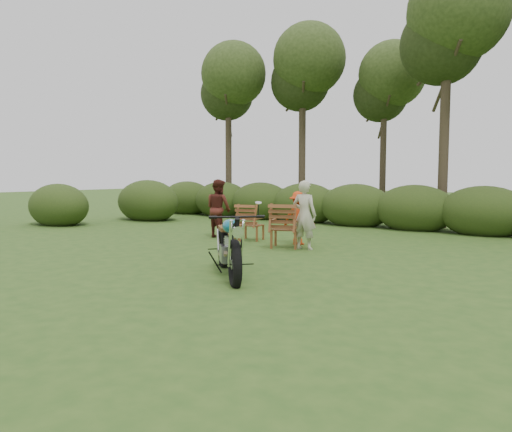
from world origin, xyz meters
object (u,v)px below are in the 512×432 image
Objects in this scene: adult_b at (219,237)px; child at (299,244)px; lawn_chair_left at (251,240)px; side_table at (233,235)px; adult_a at (304,249)px; motorcycle at (229,275)px; lawn_chair_right at (285,248)px; cup at (235,222)px.

child is (2.45, 0.22, 0.00)m from adult_b.
adult_b is (-1.04, -0.11, 0.00)m from lawn_chair_left.
side_table is at bearing 88.86° from lawn_chair_left.
adult_a is at bearing 125.33° from child.
lawn_chair_right is (-1.02, 3.16, 0.00)m from motorcycle.
adult_b is (-2.49, 0.42, 0.00)m from lawn_chair_right.
lawn_chair_left is (-1.45, 0.53, 0.00)m from lawn_chair_right.
adult_b reaches higher than side_table.
child is at bearing -165.30° from adult_b.
adult_a and adult_b have the same top height.
child reaches higher than lawn_chair_right.
child reaches higher than cup.
adult_b reaches higher than child.
adult_a is at bearing -177.35° from adult_b.
side_table is at bearing 11.02° from adult_a.
lawn_chair_right is 7.55× the size of cup.
side_table is (-2.22, 2.69, 0.25)m from motorcycle.
lawn_chair_left is 0.60× the size of adult_b.
child is at bearing -54.33° from adult_a.
motorcycle is at bearing 144.03° from adult_b.
lawn_chair_right is 1.10× the size of lawn_chair_left.
side_table is 0.32× the size of adult_b.
lawn_chair_left is 1.42m from child.
side_table is at bearing 36.92° from child.
motorcycle is 5.02m from adult_b.
motorcycle reaches higher than cup.
adult_a is (-0.53, 3.22, 0.00)m from motorcycle.
cup is (-2.18, 2.73, 0.56)m from motorcycle.
cup reaches higher than lawn_chair_right.
motorcycle is 3.26m from adult_a.
motorcycle is 2.45× the size of lawn_chair_left.
lawn_chair_right is 0.49m from adult_a.
adult_a reaches higher than lawn_chair_right.
side_table is 0.39× the size of child.
adult_b is (-1.29, 0.90, -0.25)m from side_table.
adult_a is at bearing 141.24° from motorcycle.
lawn_chair_left is at bearing -20.13° from adult_a.
lawn_chair_left is 1.15m from cup.
lawn_chair_right is at bearing 179.98° from adult_b.
adult_a is 1.00× the size of adult_b.
motorcycle is at bearing -50.41° from side_table.
side_table is 1.59m from adult_b.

